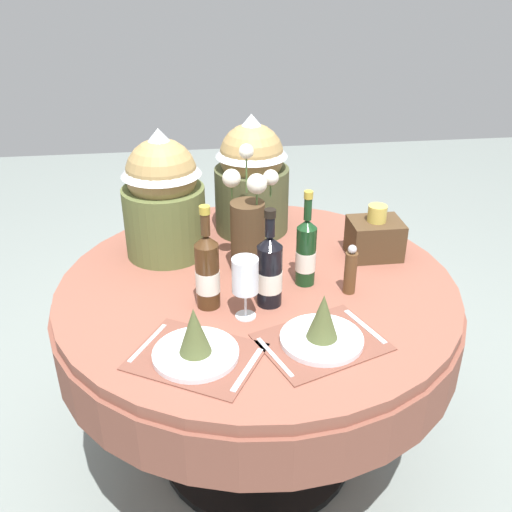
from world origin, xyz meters
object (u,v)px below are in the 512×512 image
pepper_mill (350,271)px  gift_tub_back_centre (252,171)px  dining_table (257,316)px  flower_vase (248,226)px  place_setting_right (322,329)px  wine_bottle_right (306,251)px  wine_glass_left (245,277)px  gift_tub_back_left (163,190)px  wine_bottle_left (269,270)px  place_setting_left (195,343)px  wine_bottle_centre (207,271)px  woven_basket_side_right (375,237)px

pepper_mill → gift_tub_back_centre: bearing=116.1°
dining_table → flower_vase: flower_vase is taller
place_setting_right → gift_tub_back_centre: bearing=97.6°
wine_bottle_right → pepper_mill: wine_bottle_right is taller
wine_glass_left → gift_tub_back_left: 0.53m
wine_bottle_left → place_setting_left: bearing=-134.3°
wine_glass_left → gift_tub_back_centre: 0.64m
wine_bottle_left → gift_tub_back_centre: bearing=88.6°
place_setting_left → wine_glass_left: 0.26m
gift_tub_back_left → gift_tub_back_centre: 0.37m
place_setting_left → wine_glass_left: wine_glass_left is taller
place_setting_left → wine_bottle_centre: size_ratio=1.24×
woven_basket_side_right → gift_tub_back_left: bearing=170.7°
dining_table → pepper_mill: size_ratio=7.97×
wine_bottle_left → gift_tub_back_centre: size_ratio=0.70×
wine_glass_left → place_setting_left: bearing=-131.0°
dining_table → flower_vase: 0.32m
wine_bottle_right → place_setting_left: bearing=-136.7°
wine_bottle_centre → gift_tub_back_left: 0.43m
wine_bottle_right → wine_glass_left: bearing=-141.5°
wine_bottle_left → wine_glass_left: (-0.08, -0.07, 0.02)m
wine_bottle_right → flower_vase: bearing=146.0°
dining_table → gift_tub_back_left: bearing=139.7°
dining_table → pepper_mill: bearing=-20.2°
place_setting_left → wine_bottle_left: bearing=45.7°
wine_bottle_left → gift_tub_back_left: 0.53m
gift_tub_back_left → woven_basket_side_right: bearing=-9.3°
place_setting_right → flower_vase: (-0.16, 0.46, 0.12)m
wine_bottle_centre → wine_bottle_right: bearing=16.7°
dining_table → woven_basket_side_right: size_ratio=6.94×
dining_table → place_setting_left: place_setting_left is taller
dining_table → gift_tub_back_centre: gift_tub_back_centre is taller
gift_tub_back_centre → woven_basket_side_right: (0.42, -0.28, -0.17)m
dining_table → wine_bottle_right: 0.31m
place_setting_right → wine_glass_left: bearing=141.3°
place_setting_right → wine_bottle_left: bearing=117.6°
flower_vase → woven_basket_side_right: bearing=5.4°
dining_table → place_setting_right: (0.14, -0.37, 0.19)m
wine_glass_left → gift_tub_back_centre: gift_tub_back_centre is taller
place_setting_right → woven_basket_side_right: (0.31, 0.50, 0.03)m
dining_table → wine_bottle_right: size_ratio=4.15×
place_setting_right → dining_table: bearing=110.6°
wine_bottle_left → wine_glass_left: size_ratio=1.62×
flower_vase → gift_tub_back_left: (-0.28, 0.17, 0.08)m
wine_bottle_left → wine_bottle_right: size_ratio=0.98×
woven_basket_side_right → dining_table: bearing=-163.3°
dining_table → wine_bottle_left: 0.30m
gift_tub_back_left → pepper_mill: bearing=-31.6°
dining_table → place_setting_left: size_ratio=3.25×
place_setting_right → flower_vase: 0.50m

